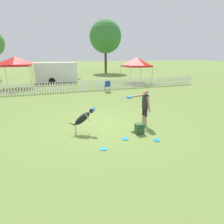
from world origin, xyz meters
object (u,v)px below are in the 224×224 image
frisbee_near_dog (104,149)px  tree_right_grove (105,37)px  folding_chair_blue_left (107,85)px  backpack_on_grass (140,129)px  frisbee_near_handler (157,140)px  equipment_trailer (56,72)px  canopy_tent_secondary (136,62)px  leaping_dog (83,118)px  canopy_tent_main (15,62)px  handler_person (144,104)px  frisbee_midfield (125,139)px

frisbee_near_dog → tree_right_grove: (8.59, 26.69, 6.15)m
frisbee_near_dog → folding_chair_blue_left: bearing=71.1°
backpack_on_grass → tree_right_grove: size_ratio=0.04×
frisbee_near_handler → equipment_trailer: 16.72m
canopy_tent_secondary → folding_chair_blue_left: bearing=-139.2°
frisbee_near_dog → folding_chair_blue_left: folding_chair_blue_left is taller
leaping_dog → canopy_tent_main: bearing=-161.2°
handler_person → leaping_dog: bearing=90.2°
canopy_tent_main → tree_right_grove: 18.44m
leaping_dog → folding_chair_blue_left: leaping_dog is taller
canopy_tent_secondary → tree_right_grove: bearing=87.0°
backpack_on_grass → handler_person: bearing=52.1°
folding_chair_blue_left → canopy_tent_main: (-7.30, 4.80, 1.85)m
handler_person → equipment_trailer: size_ratio=0.29×
frisbee_midfield → equipment_trailer: size_ratio=0.04×
backpack_on_grass → canopy_tent_main: size_ratio=0.14×
folding_chair_blue_left → tree_right_grove: size_ratio=0.10×
leaping_dog → tree_right_grove: (8.95, 25.19, 5.56)m
handler_person → backpack_on_grass: size_ratio=3.82×
leaping_dog → frisbee_near_handler: 2.83m
frisbee_near_handler → frisbee_near_dog: size_ratio=1.00×
frisbee_near_handler → frisbee_midfield: size_ratio=1.00×
leaping_dog → folding_chair_blue_left: (3.48, 7.62, -0.03)m
handler_person → frisbee_near_handler: handler_person is taller
frisbee_midfield → canopy_tent_secondary: bearing=61.5°
handler_person → tree_right_grove: (6.37, 25.26, 5.21)m
backpack_on_grass → canopy_tent_main: canopy_tent_main is taller
frisbee_midfield → tree_right_grove: bearing=73.8°
handler_person → backpack_on_grass: (-0.57, -0.74, -0.76)m
folding_chair_blue_left → frisbee_near_handler: bearing=85.6°
leaping_dog → frisbee_near_handler: (2.30, -1.54, -0.59)m
canopy_tent_main → frisbee_near_handler: bearing=-66.3°
leaping_dog → frisbee_midfield: leaping_dog is taller
frisbee_near_handler → backpack_on_grass: bearing=112.0°
canopy_tent_secondary → equipment_trailer: bearing=159.2°
handler_person → folding_chair_blue_left: 7.75m
canopy_tent_main → frisbee_midfield: bearing=-69.2°
folding_chair_blue_left → backpack_on_grass: bearing=83.0°
frisbee_near_handler → tree_right_grove: (6.64, 26.72, 6.15)m
leaping_dog → canopy_tent_main: size_ratio=0.38×
frisbee_near_dog → equipment_trailer: equipment_trailer is taller
canopy_tent_main → canopy_tent_secondary: bearing=-3.3°
handler_person → canopy_tent_main: bearing=28.9°
frisbee_midfield → tree_right_grove: tree_right_grove is taller
backpack_on_grass → equipment_trailer: size_ratio=0.08×
backpack_on_grass → tree_right_grove: bearing=75.0°
canopy_tent_main → equipment_trailer: (3.56, 2.52, -1.24)m
tree_right_grove → handler_person: bearing=-104.2°
leaping_dog → frisbee_near_handler: bearing=58.1°
handler_person → tree_right_grove: size_ratio=0.17×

